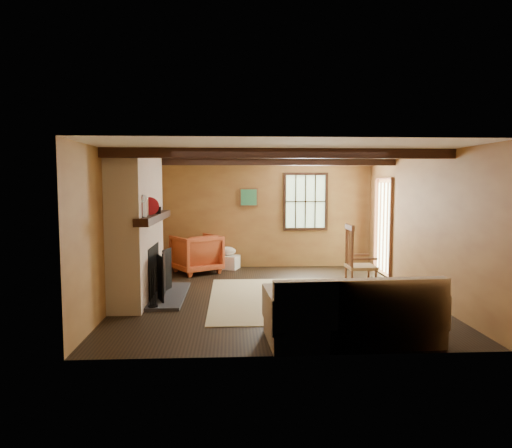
{
  "coord_description": "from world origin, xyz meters",
  "views": [
    {
      "loc": [
        -0.68,
        -7.63,
        1.9
      ],
      "look_at": [
        -0.26,
        0.4,
        1.19
      ],
      "focal_mm": 32.0,
      "sensor_mm": 36.0,
      "label": 1
    }
  ],
  "objects": [
    {
      "name": "laundry_basket",
      "position": [
        -0.8,
        2.53,
        0.15
      ],
      "size": [
        0.6,
        0.53,
        0.3
      ],
      "primitive_type": "cube",
      "rotation": [
        0.0,
        0.0,
        -0.36
      ],
      "color": "white",
      "rests_on": "ground"
    },
    {
      "name": "sofa",
      "position": [
        0.77,
        -2.33,
        0.3
      ],
      "size": [
        2.11,
        1.03,
        0.83
      ],
      "rotation": [
        0.0,
        0.0,
        0.06
      ],
      "color": "silver",
      "rests_on": "ground"
    },
    {
      "name": "room_envelope",
      "position": [
        0.22,
        0.26,
        1.63
      ],
      "size": [
        5.02,
        5.52,
        2.44
      ],
      "color": "#A17239",
      "rests_on": "ground"
    },
    {
      "name": "firewood_pile",
      "position": [
        -1.97,
        2.6,
        0.11
      ],
      "size": [
        0.63,
        0.11,
        0.23
      ],
      "color": "brown",
      "rests_on": "ground"
    },
    {
      "name": "armchair",
      "position": [
        -1.45,
        2.1,
        0.41
      ],
      "size": [
        1.23,
        1.24,
        0.83
      ],
      "primitive_type": "imported",
      "rotation": [
        0.0,
        0.0,
        -2.59
      ],
      "color": "#BF6026",
      "rests_on": "ground"
    },
    {
      "name": "fireplace",
      "position": [
        -2.23,
        -0.0,
        1.1
      ],
      "size": [
        1.02,
        2.3,
        2.4
      ],
      "color": "#A1633E",
      "rests_on": "ground"
    },
    {
      "name": "rug",
      "position": [
        0.2,
        -0.2,
        0.0
      ],
      "size": [
        2.5,
        3.0,
        0.01
      ],
      "primitive_type": "cube",
      "color": "tan",
      "rests_on": "ground"
    },
    {
      "name": "basket_pillow",
      "position": [
        -0.8,
        2.53,
        0.4
      ],
      "size": [
        0.43,
        0.37,
        0.2
      ],
      "primitive_type": "ellipsoid",
      "rotation": [
        0.0,
        0.0,
        -0.13
      ],
      "color": "silver",
      "rests_on": "laundry_basket"
    },
    {
      "name": "rocking_chair",
      "position": [
        1.51,
        0.11,
        0.51
      ],
      "size": [
        0.88,
        0.5,
        1.21
      ],
      "rotation": [
        0.0,
        0.0,
        1.58
      ],
      "color": "tan",
      "rests_on": "ground"
    },
    {
      "name": "ground",
      "position": [
        0.0,
        0.0,
        0.0
      ],
      "size": [
        5.5,
        5.5,
        0.0
      ],
      "primitive_type": "plane",
      "color": "black",
      "rests_on": "ground"
    }
  ]
}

